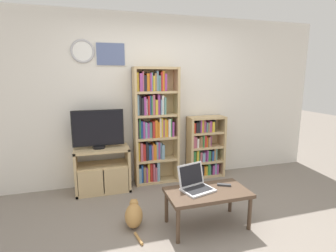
{
  "coord_description": "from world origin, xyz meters",
  "views": [
    {
      "loc": [
        -1.0,
        -2.32,
        1.69
      ],
      "look_at": [
        -0.02,
        0.93,
        1.03
      ],
      "focal_mm": 28.0,
      "sensor_mm": 36.0,
      "label": 1
    }
  ],
  "objects_px": {
    "bookshelf_tall": "(154,126)",
    "television": "(98,129)",
    "coffee_table": "(207,195)",
    "laptop": "(195,184)",
    "tv_stand": "(103,170)",
    "bookshelf_short": "(204,148)",
    "remote_near_laptop": "(224,185)",
    "cat": "(134,215)"
  },
  "relations": [
    {
      "from": "bookshelf_tall",
      "to": "bookshelf_short",
      "type": "height_order",
      "value": "bookshelf_tall"
    },
    {
      "from": "television",
      "to": "bookshelf_tall",
      "type": "bearing_deg",
      "value": 6.92
    },
    {
      "from": "remote_near_laptop",
      "to": "bookshelf_tall",
      "type": "bearing_deg",
      "value": -130.93
    },
    {
      "from": "tv_stand",
      "to": "coffee_table",
      "type": "distance_m",
      "value": 1.68
    },
    {
      "from": "tv_stand",
      "to": "television",
      "type": "relative_size",
      "value": 1.08
    },
    {
      "from": "tv_stand",
      "to": "remote_near_laptop",
      "type": "height_order",
      "value": "tv_stand"
    },
    {
      "from": "tv_stand",
      "to": "laptop",
      "type": "height_order",
      "value": "laptop"
    },
    {
      "from": "laptop",
      "to": "bookshelf_tall",
      "type": "bearing_deg",
      "value": 80.83
    },
    {
      "from": "laptop",
      "to": "coffee_table",
      "type": "bearing_deg",
      "value": -50.82
    },
    {
      "from": "bookshelf_tall",
      "to": "laptop",
      "type": "height_order",
      "value": "bookshelf_tall"
    },
    {
      "from": "tv_stand",
      "to": "television",
      "type": "distance_m",
      "value": 0.61
    },
    {
      "from": "coffee_table",
      "to": "laptop",
      "type": "xyz_separation_m",
      "value": [
        -0.12,
        0.08,
        0.12
      ]
    },
    {
      "from": "tv_stand",
      "to": "bookshelf_short",
      "type": "xyz_separation_m",
      "value": [
        1.67,
        0.11,
        0.17
      ]
    },
    {
      "from": "remote_near_laptop",
      "to": "coffee_table",
      "type": "bearing_deg",
      "value": -45.4
    },
    {
      "from": "cat",
      "to": "bookshelf_tall",
      "type": "bearing_deg",
      "value": 78.3
    },
    {
      "from": "tv_stand",
      "to": "bookshelf_short",
      "type": "distance_m",
      "value": 1.68
    },
    {
      "from": "television",
      "to": "bookshelf_tall",
      "type": "xyz_separation_m",
      "value": [
        0.84,
        0.1,
        -0.03
      ]
    },
    {
      "from": "bookshelf_tall",
      "to": "coffee_table",
      "type": "relative_size",
      "value": 1.97
    },
    {
      "from": "television",
      "to": "cat",
      "type": "relative_size",
      "value": 1.31
    },
    {
      "from": "tv_stand",
      "to": "coffee_table",
      "type": "relative_size",
      "value": 0.85
    },
    {
      "from": "bookshelf_short",
      "to": "cat",
      "type": "relative_size",
      "value": 1.87
    },
    {
      "from": "television",
      "to": "laptop",
      "type": "height_order",
      "value": "television"
    },
    {
      "from": "television",
      "to": "laptop",
      "type": "bearing_deg",
      "value": -50.94
    },
    {
      "from": "bookshelf_tall",
      "to": "television",
      "type": "bearing_deg",
      "value": -173.08
    },
    {
      "from": "coffee_table",
      "to": "remote_near_laptop",
      "type": "bearing_deg",
      "value": 16.7
    },
    {
      "from": "cat",
      "to": "laptop",
      "type": "bearing_deg",
      "value": -0.52
    },
    {
      "from": "cat",
      "to": "television",
      "type": "bearing_deg",
      "value": 118.88
    },
    {
      "from": "laptop",
      "to": "remote_near_laptop",
      "type": "xyz_separation_m",
      "value": [
        0.36,
        -0.01,
        -0.06
      ]
    },
    {
      "from": "bookshelf_short",
      "to": "television",
      "type": "bearing_deg",
      "value": -176.76
    },
    {
      "from": "tv_stand",
      "to": "coffee_table",
      "type": "height_order",
      "value": "tv_stand"
    },
    {
      "from": "bookshelf_tall",
      "to": "tv_stand",
      "type": "bearing_deg",
      "value": -171.81
    },
    {
      "from": "television",
      "to": "remote_near_laptop",
      "type": "bearing_deg",
      "value": -42.29
    },
    {
      "from": "remote_near_laptop",
      "to": "cat",
      "type": "xyz_separation_m",
      "value": [
        -1.04,
        0.17,
        -0.3
      ]
    },
    {
      "from": "bookshelf_short",
      "to": "remote_near_laptop",
      "type": "relative_size",
      "value": 6.33
    },
    {
      "from": "television",
      "to": "bookshelf_short",
      "type": "height_order",
      "value": "television"
    },
    {
      "from": "tv_stand",
      "to": "coffee_table",
      "type": "xyz_separation_m",
      "value": [
        1.07,
        -1.29,
        0.05
      ]
    },
    {
      "from": "tv_stand",
      "to": "television",
      "type": "height_order",
      "value": "television"
    },
    {
      "from": "bookshelf_tall",
      "to": "coffee_table",
      "type": "height_order",
      "value": "bookshelf_tall"
    },
    {
      "from": "tv_stand",
      "to": "bookshelf_tall",
      "type": "distance_m",
      "value": 1.0
    },
    {
      "from": "tv_stand",
      "to": "television",
      "type": "bearing_deg",
      "value": 158.17
    },
    {
      "from": "television",
      "to": "laptop",
      "type": "xyz_separation_m",
      "value": [
        0.99,
        -1.22,
        -0.44
      ]
    },
    {
      "from": "bookshelf_short",
      "to": "cat",
      "type": "xyz_separation_m",
      "value": [
        -1.39,
        -1.16,
        -0.36
      ]
    }
  ]
}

